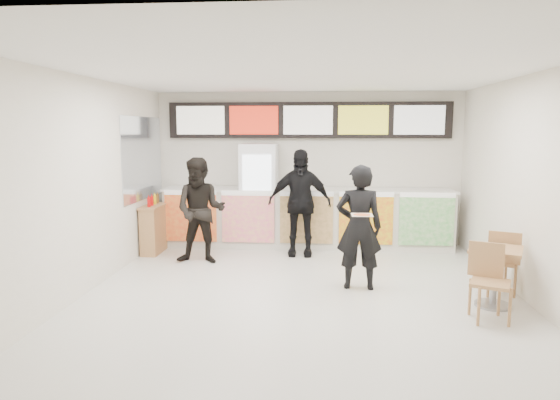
# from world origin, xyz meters

# --- Properties ---
(floor) EXTENTS (7.00, 7.00, 0.00)m
(floor) POSITION_xyz_m (0.00, 0.00, 0.00)
(floor) COLOR beige
(floor) RESTS_ON ground
(ceiling) EXTENTS (7.00, 7.00, 0.00)m
(ceiling) POSITION_xyz_m (0.00, 0.00, 3.00)
(ceiling) COLOR white
(ceiling) RESTS_ON wall_back
(wall_back) EXTENTS (6.00, 0.00, 6.00)m
(wall_back) POSITION_xyz_m (0.00, 3.50, 1.50)
(wall_back) COLOR silver
(wall_back) RESTS_ON floor
(wall_left) EXTENTS (0.00, 7.00, 7.00)m
(wall_left) POSITION_xyz_m (-3.00, 0.00, 1.50)
(wall_left) COLOR silver
(wall_left) RESTS_ON floor
(wall_right) EXTENTS (0.00, 7.00, 7.00)m
(wall_right) POSITION_xyz_m (3.00, 0.00, 1.50)
(wall_right) COLOR silver
(wall_right) RESTS_ON floor
(service_counter) EXTENTS (5.56, 0.77, 1.14)m
(service_counter) POSITION_xyz_m (0.00, 3.09, 0.57)
(service_counter) COLOR silver
(service_counter) RESTS_ON floor
(menu_board) EXTENTS (5.50, 0.14, 0.70)m
(menu_board) POSITION_xyz_m (0.00, 3.41, 2.45)
(menu_board) COLOR black
(menu_board) RESTS_ON wall_back
(drinks_fridge) EXTENTS (0.70, 0.67, 2.00)m
(drinks_fridge) POSITION_xyz_m (-0.93, 3.11, 1.00)
(drinks_fridge) COLOR white
(drinks_fridge) RESTS_ON floor
(mirror_panel) EXTENTS (0.01, 2.00, 1.50)m
(mirror_panel) POSITION_xyz_m (-2.99, 2.45, 1.75)
(mirror_panel) COLOR #B2B7BF
(mirror_panel) RESTS_ON wall_left
(customer_main) EXTENTS (0.66, 0.45, 1.79)m
(customer_main) POSITION_xyz_m (0.81, 0.59, 0.89)
(customer_main) COLOR black
(customer_main) RESTS_ON floor
(customer_left) EXTENTS (0.88, 0.69, 1.81)m
(customer_left) POSITION_xyz_m (-1.77, 1.77, 0.90)
(customer_left) COLOR black
(customer_left) RESTS_ON floor
(customer_mid) EXTENTS (1.14, 0.48, 1.93)m
(customer_mid) POSITION_xyz_m (-0.12, 2.44, 0.96)
(customer_mid) COLOR black
(customer_mid) RESTS_ON floor
(pizza_slice) EXTENTS (0.36, 0.36, 0.02)m
(pizza_slice) POSITION_xyz_m (0.81, 0.14, 1.16)
(pizza_slice) COLOR beige
(pizza_slice) RESTS_ON customer_main
(cafe_table) EXTENTS (1.02, 1.61, 0.92)m
(cafe_table) POSITION_xyz_m (2.50, -0.02, 0.54)
(cafe_table) COLOR tan
(cafe_table) RESTS_ON floor
(condiment_ledge) EXTENTS (0.32, 0.79, 1.06)m
(condiment_ledge) POSITION_xyz_m (-2.82, 2.41, 0.45)
(condiment_ledge) COLOR tan
(condiment_ledge) RESTS_ON floor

